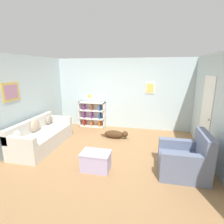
% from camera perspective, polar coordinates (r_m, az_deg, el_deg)
% --- Properties ---
extents(ground_plane, '(14.00, 14.00, 0.00)m').
position_cam_1_polar(ground_plane, '(4.87, -1.04, -13.21)').
color(ground_plane, '#997047').
extents(wall_back, '(5.60, 0.13, 2.60)m').
position_cam_1_polar(wall_back, '(6.61, 3.48, 5.92)').
color(wall_back, silver).
rests_on(wall_back, ground_plane).
extents(wall_left, '(0.13, 5.00, 2.60)m').
position_cam_1_polar(wall_left, '(5.59, -27.47, 2.89)').
color(wall_left, silver).
rests_on(wall_left, ground_plane).
extents(wall_right, '(0.16, 5.00, 2.60)m').
position_cam_1_polar(wall_right, '(4.60, 31.57, 0.16)').
color(wall_right, silver).
rests_on(wall_right, ground_plane).
extents(couch, '(0.86, 2.03, 0.82)m').
position_cam_1_polar(couch, '(5.52, -21.96, -7.43)').
color(couch, beige).
rests_on(couch, ground_plane).
extents(bookshelf, '(1.03, 0.28, 0.98)m').
position_cam_1_polar(bookshelf, '(6.86, -6.42, -0.81)').
color(bookshelf, silver).
rests_on(bookshelf, ground_plane).
extents(recliner_chair, '(0.97, 0.92, 0.95)m').
position_cam_1_polar(recliner_chair, '(4.19, 22.92, -14.11)').
color(recliner_chair, slate).
rests_on(recliner_chair, ground_plane).
extents(coffee_table, '(0.65, 0.45, 0.42)m').
position_cam_1_polar(coffee_table, '(4.09, -5.27, -15.43)').
color(coffee_table, '#ADA3CC').
rests_on(coffee_table, ground_plane).
extents(dog, '(0.93, 0.24, 0.27)m').
position_cam_1_polar(dog, '(5.76, 1.16, -7.28)').
color(dog, '#472D19').
rests_on(dog, ground_plane).
extents(vase, '(0.13, 0.13, 0.30)m').
position_cam_1_polar(vase, '(6.73, -7.41, 4.68)').
color(vase, silver).
rests_on(vase, bookshelf).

